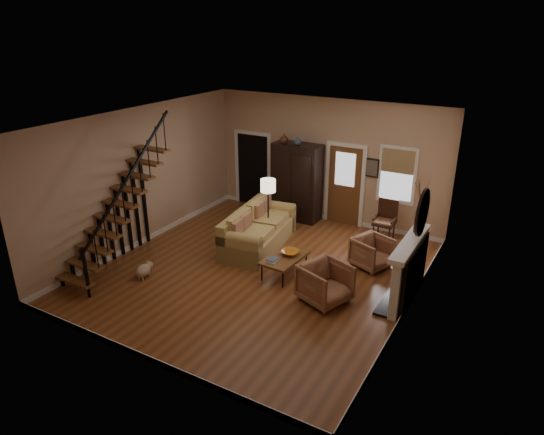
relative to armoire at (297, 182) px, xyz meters
The scene contains 15 objects.
room 1.49m from the armoire, 78.37° to the right, with size 7.00×7.33×3.30m.
staircase 4.94m from the armoire, 115.05° to the right, with size 0.94×2.80×3.20m, color brown, non-canonical shape.
fireplace 4.67m from the armoire, 34.69° to the right, with size 0.33×1.95×2.30m.
armoire is the anchor object (origin of this frame).
vase_a 1.23m from the armoire, 164.05° to the right, with size 0.24×0.24×0.25m, color #4C2619.
vase_b 1.16m from the armoire, 63.43° to the right, with size 0.20×0.20×0.21m, color #334C60.
sofa 2.15m from the armoire, 88.94° to the right, with size 1.05×2.42×0.90m, color tan, non-canonical shape.
coffee_table 3.36m from the armoire, 67.32° to the right, with size 0.65×1.12×0.43m, color brown, non-canonical shape.
bowl 3.19m from the armoire, 65.42° to the right, with size 0.38×0.38×0.09m, color orange.
books 3.55m from the armoire, 71.04° to the right, with size 0.20×0.28×0.05m, color beige, non-canonical shape.
armchair_left 4.36m from the armoire, 55.50° to the right, with size 0.84×0.87×0.79m, color brown.
armchair_right 3.33m from the armoire, 31.94° to the right, with size 0.74×0.77×0.70m, color brown.
floor_lamp 1.68m from the armoire, 87.61° to the right, with size 0.37×0.37×1.59m, color black, non-canonical shape.
side_chair 2.61m from the armoire, ahead, with size 0.54×0.54×1.02m, color #321B10, non-canonical shape.
dog 4.89m from the armoire, 105.43° to the right, with size 0.26×0.44×0.32m, color tan, non-canonical shape.
Camera 1 is at (4.92, -8.02, 5.12)m, focal length 32.00 mm.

